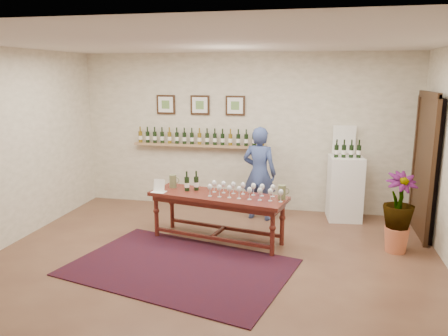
% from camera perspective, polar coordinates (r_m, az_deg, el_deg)
% --- Properties ---
extents(ground, '(6.00, 6.00, 0.00)m').
position_cam_1_polar(ground, '(5.90, -1.65, -12.13)').
color(ground, '#543325').
rests_on(ground, ground).
extents(room_shell, '(6.00, 6.00, 6.00)m').
position_cam_1_polar(room_shell, '(7.25, 18.38, 1.14)').
color(room_shell, '#F3E9CE').
rests_on(room_shell, ground).
extents(rug, '(3.07, 2.41, 0.01)m').
position_cam_1_polar(rug, '(5.76, -5.80, -12.76)').
color(rug, '#4F100E').
rests_on(rug, ground).
extents(tasting_table, '(2.10, 1.05, 0.71)m').
position_cam_1_polar(tasting_table, '(6.39, -0.83, -4.40)').
color(tasting_table, '#401410').
rests_on(tasting_table, ground).
extents(table_glasses, '(1.37, 0.42, 0.19)m').
position_cam_1_polar(table_glasses, '(6.24, 2.27, -2.90)').
color(table_glasses, silver).
rests_on(table_glasses, tasting_table).
extents(table_bottles, '(0.30, 0.20, 0.30)m').
position_cam_1_polar(table_bottles, '(6.55, -4.26, -1.70)').
color(table_bottles, black).
rests_on(table_bottles, tasting_table).
extents(pitcher_left, '(0.17, 0.17, 0.20)m').
position_cam_1_polar(pitcher_left, '(6.76, -6.69, -1.74)').
color(pitcher_left, '#636A41').
rests_on(pitcher_left, tasting_table).
extents(pitcher_right, '(0.15, 0.15, 0.20)m').
position_cam_1_polar(pitcher_right, '(6.14, 7.57, -3.15)').
color(pitcher_right, '#636A41').
rests_on(pitcher_right, tasting_table).
extents(menu_card, '(0.22, 0.17, 0.19)m').
position_cam_1_polar(menu_card, '(6.55, -8.47, -2.28)').
color(menu_card, white).
rests_on(menu_card, tasting_table).
extents(display_pedestal, '(0.60, 0.60, 1.08)m').
position_cam_1_polar(display_pedestal, '(7.66, 15.50, -2.55)').
color(display_pedestal, white).
rests_on(display_pedestal, ground).
extents(pedestal_bottles, '(0.32, 0.12, 0.32)m').
position_cam_1_polar(pedestal_bottles, '(7.44, 15.86, 2.52)').
color(pedestal_bottles, black).
rests_on(pedestal_bottles, display_pedestal).
extents(info_sign, '(0.38, 0.06, 0.52)m').
position_cam_1_polar(info_sign, '(7.68, 15.42, 3.61)').
color(info_sign, white).
rests_on(info_sign, display_pedestal).
extents(potted_plant, '(0.63, 0.63, 0.97)m').
position_cam_1_polar(potted_plant, '(6.47, 21.82, -5.43)').
color(potted_plant, '#CB6843').
rests_on(potted_plant, ground).
extents(person, '(0.63, 0.47, 1.58)m').
position_cam_1_polar(person, '(7.36, 4.64, -0.72)').
color(person, '#364780').
rests_on(person, ground).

